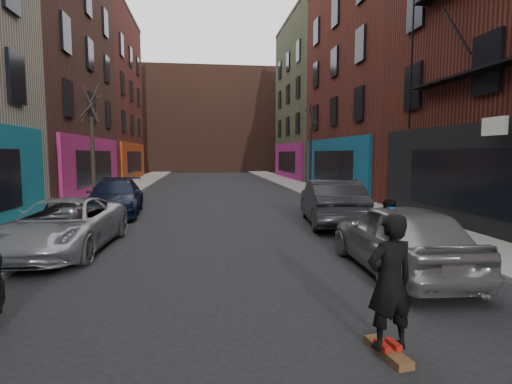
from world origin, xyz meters
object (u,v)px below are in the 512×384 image
object	(u,v)px
parked_left_end	(115,197)
parked_right_far	(399,237)
skateboard	(388,352)
pedestrian	(387,234)
tree_right_far	(310,138)
parked_left_far	(63,225)
parked_right_end	(331,202)
skateboarder	(390,282)
tree_left_far	(92,136)

from	to	relation	value
parked_left_end	parked_right_far	xyz separation A→B (m)	(7.80, -9.19, 0.03)
skateboard	pedestrian	bearing A→B (deg)	57.25
tree_right_far	parked_left_far	distance (m)	18.91
parked_left_end	parked_right_end	size ratio (longest dim) A/B	1.03
skateboard	skateboarder	world-z (taller)	skateboarder
parked_left_end	skateboard	world-z (taller)	parked_left_end
parked_left_far	skateboarder	world-z (taller)	skateboarder
parked_right_far	skateboard	distance (m)	3.91
parked_left_end	pedestrian	size ratio (longest dim) A/B	3.22
parked_left_far	skateboarder	size ratio (longest dim) A/B	2.85
parked_right_far	skateboarder	distance (m)	3.85
parked_right_far	parked_left_far	bearing A→B (deg)	-18.09
tree_right_far	pedestrian	world-z (taller)	tree_right_far
tree_left_far	tree_right_far	bearing A→B (deg)	25.82
tree_left_far	skateboard	world-z (taller)	tree_left_far
parked_right_end	tree_left_far	bearing A→B (deg)	-25.00
parked_left_end	tree_right_far	bearing A→B (deg)	35.17
parked_right_end	parked_right_far	bearing A→B (deg)	94.06
parked_left_far	tree_left_far	bearing A→B (deg)	102.95
skateboard	skateboarder	bearing A→B (deg)	0.00
parked_left_far	parked_right_far	world-z (taller)	parked_right_far
tree_right_far	parked_left_end	distance (m)	14.32
skateboarder	pedestrian	bearing A→B (deg)	-122.75
parked_right_far	parked_right_end	bearing A→B (deg)	-91.49
tree_right_far	parked_right_end	size ratio (longest dim) A/B	1.38
tree_left_far	skateboard	xyz separation A→B (m)	(7.53, -15.53, -3.33)
tree_right_far	pedestrian	distance (m)	18.48
parked_right_end	skateboard	xyz separation A→B (m)	(-2.27, -9.18, -0.76)
parked_right_end	parked_left_far	bearing A→B (deg)	27.45
tree_right_far	pedestrian	size ratio (longest dim) A/B	4.32
tree_left_far	parked_right_end	world-z (taller)	tree_left_far
parked_left_far	pedestrian	size ratio (longest dim) A/B	3.13
parked_right_end	skateboard	world-z (taller)	parked_right_end
parked_right_far	pedestrian	distance (m)	0.27
parked_left_far	pedestrian	xyz separation A→B (m)	(7.60, -2.74, 0.11)
pedestrian	tree_left_far	bearing A→B (deg)	-48.99
parked_left_far	skateboard	bearing A→B (deg)	-43.50
skateboarder	tree_left_far	bearing A→B (deg)	-71.61
tree_left_far	tree_right_far	distance (m)	13.78
parked_left_end	skateboard	distance (m)	13.90
parked_left_end	parked_right_far	distance (m)	12.06
tree_left_far	parked_left_end	distance (m)	4.29
tree_left_far	pedestrian	xyz separation A→B (m)	(9.20, -11.99, -2.58)
parked_right_far	skateboarder	world-z (taller)	skateboarder
parked_right_far	skateboard	xyz separation A→B (m)	(-1.87, -3.36, -0.72)
tree_right_far	parked_right_far	bearing A→B (deg)	-99.37
pedestrian	parked_right_end	bearing A→B (deg)	-92.54
parked_left_far	parked_right_far	size ratio (longest dim) A/B	1.09
parked_right_far	skateboarder	size ratio (longest dim) A/B	2.61
skateboard	parked_right_end	bearing A→B (deg)	68.63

